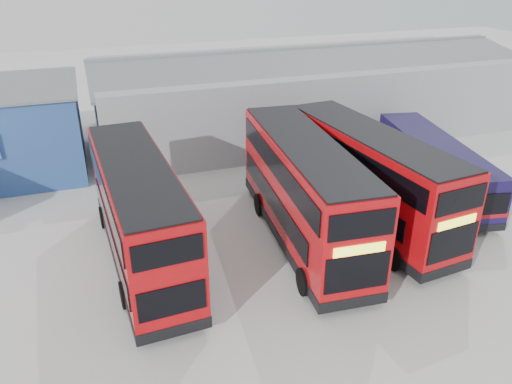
% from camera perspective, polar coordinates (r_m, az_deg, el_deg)
% --- Properties ---
extents(ground_plane, '(120.00, 120.00, 0.00)m').
position_cam_1_polar(ground_plane, '(19.26, 8.34, -13.06)').
color(ground_plane, '#ACACA6').
rests_on(ground_plane, ground).
extents(maintenance_shed, '(30.50, 12.00, 5.89)m').
position_cam_1_polar(maintenance_shed, '(37.70, 5.79, 11.32)').
color(maintenance_shed, '#8E939A').
rests_on(maintenance_shed, ground).
extents(double_decker_left, '(3.20, 10.93, 4.57)m').
position_cam_1_polar(double_decker_left, '(20.93, -13.10, -2.59)').
color(double_decker_left, '#B40A0F').
rests_on(double_decker_left, ground).
extents(double_decker_centre, '(3.61, 11.40, 4.75)m').
position_cam_1_polar(double_decker_centre, '(22.12, 5.52, -0.12)').
color(double_decker_centre, '#B40A0F').
rests_on(double_decker_centre, ground).
extents(double_decker_right, '(3.69, 11.16, 4.64)m').
position_cam_1_polar(double_decker_right, '(24.04, 12.73, 1.40)').
color(double_decker_right, '#B40A0F').
rests_on(double_decker_right, ground).
extents(single_decker_blue, '(4.43, 10.77, 2.85)m').
position_cam_1_polar(single_decker_blue, '(28.86, 19.57, 2.79)').
color(single_decker_blue, '#0F0D3B').
rests_on(single_decker_blue, ground).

